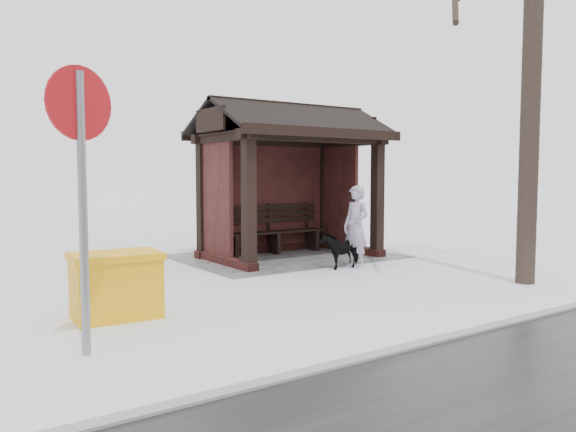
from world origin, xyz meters
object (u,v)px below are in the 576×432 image
object	(u,v)px
road_sign	(81,151)
pedestrian	(356,227)
dog	(341,250)
bus_shelter	(286,150)
grit_bin	(116,285)

from	to	relation	value
road_sign	pedestrian	bearing A→B (deg)	-178.23
dog	pedestrian	bearing A→B (deg)	44.86
bus_shelter	dog	world-z (taller)	bus_shelter
grit_bin	pedestrian	bearing A→B (deg)	-163.72
pedestrian	road_sign	size ratio (longest dim) A/B	0.56
pedestrian	grit_bin	world-z (taller)	pedestrian
bus_shelter	grit_bin	world-z (taller)	bus_shelter
grit_bin	road_sign	distance (m)	2.01
pedestrian	dog	xyz separation A→B (m)	(0.21, -0.17, -0.42)
pedestrian	road_sign	bearing A→B (deg)	-72.57
dog	grit_bin	distance (m)	4.59
pedestrian	road_sign	xyz separation A→B (m)	(5.29, 2.23, 1.15)
dog	road_sign	bearing A→B (deg)	-71.94
bus_shelter	road_sign	size ratio (longest dim) A/B	1.35
bus_shelter	grit_bin	distance (m)	5.53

